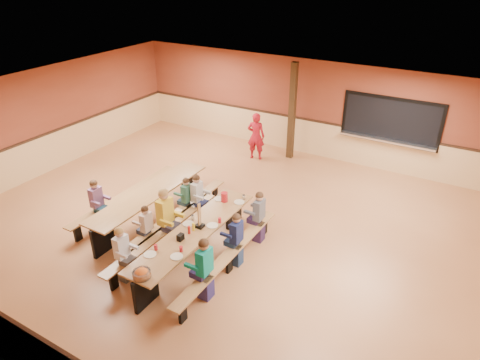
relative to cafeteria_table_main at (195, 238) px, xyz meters
The scene contains 23 objects.
ground 1.47m from the cafeteria_table_main, 100.41° to the left, with size 12.00×12.00×0.00m, color #A0643C.
room_envelope 1.39m from the cafeteria_table_main, 100.41° to the left, with size 12.04×10.04×3.02m.
kitchen_pass_through 6.81m from the cafeteria_table_main, 69.57° to the left, with size 2.78×0.28×1.38m.
structural_post 5.85m from the cafeteria_table_main, 94.46° to the left, with size 0.18×0.18×3.00m, color black.
cafeteria_table_main is the anchor object (origin of this frame).
cafeteria_table_second 2.00m from the cafeteria_table_main, 157.99° to the left, with size 1.91×3.70×0.74m.
seated_child_white_left 1.49m from the cafeteria_table_main, 123.68° to the right, with size 0.37×0.30×1.20m, color white, non-canonical shape.
seated_adult_yellow 0.85m from the cafeteria_table_main, behind, with size 0.46×0.38×1.40m, color yellow, non-canonical shape.
seated_child_grey_left 1.50m from the cafeteria_table_main, 123.54° to the left, with size 0.37×0.30×1.21m, color silver, non-canonical shape.
seated_child_teal_right 1.18m from the cafeteria_table_main, 45.51° to the right, with size 0.41×0.33×1.29m, color #0D887B, non-canonical shape.
seated_child_navy_right 0.88m from the cafeteria_table_main, 19.42° to the left, with size 0.37×0.30×1.20m, color #161E4C, non-canonical shape.
seated_child_char_right 1.51m from the cafeteria_table_main, 56.75° to the left, with size 0.37×0.31×1.22m, color #52545C, non-canonical shape.
seated_child_purple_sec 2.68m from the cafeteria_table_main, behind, with size 0.37×0.31×1.22m, color #7E5487, non-canonical shape.
seated_child_green_sec 1.51m from the cafeteria_table_main, 132.78° to the left, with size 0.34×0.28×1.14m, color #31634D, non-canonical shape.
seated_child_tan_sec 1.07m from the cafeteria_table_main, 163.40° to the right, with size 0.33×0.27×1.13m, color beige, non-canonical shape.
standing_woman 5.30m from the cafeteria_table_main, 104.69° to the left, with size 0.55×0.36×1.50m, color #A71322.
punch_pitcher 1.32m from the cafeteria_table_main, 93.73° to the left, with size 0.16×0.16×0.22m, color red.
chip_bowl 1.68m from the cafeteria_table_main, 87.90° to the right, with size 0.32×0.32×0.15m, color orange, non-canonical shape.
napkin_dispenser 0.51m from the cafeteria_table_main, 93.55° to the right, with size 0.10×0.14×0.13m, color black.
condiment_mustard 0.30m from the cafeteria_table_main, 93.09° to the right, with size 0.06×0.06×0.17m, color yellow.
condiment_ketchup 0.34m from the cafeteria_table_main, 94.58° to the right, with size 0.06×0.06×0.17m, color #B2140F.
table_paddle 0.38m from the cafeteria_table_main, 72.71° to the left, with size 0.16×0.16×0.56m.
place_settings 0.27m from the cafeteria_table_main, 97.13° to the left, with size 0.65×3.30×0.11m, color beige, non-canonical shape.
Camera 1 is at (4.72, -7.16, 5.71)m, focal length 32.00 mm.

